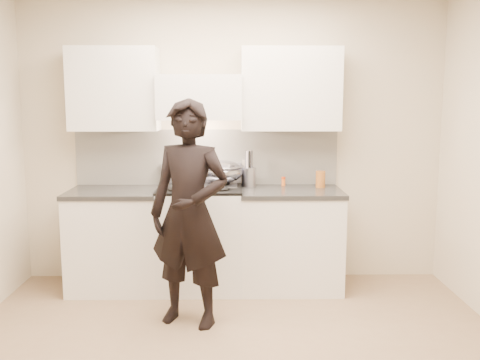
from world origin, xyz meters
name	(u,v)px	position (x,y,z in m)	size (l,w,h in m)	color
ground_plane	(233,360)	(0.00, 0.00, 0.00)	(4.00, 4.00, 0.00)	#836C50
room_shell	(225,119)	(-0.06, 0.37, 1.60)	(4.04, 3.54, 2.70)	beige
stove	(200,237)	(-0.30, 1.42, 0.47)	(0.76, 0.65, 0.96)	silver
counter_right	(290,238)	(0.53, 1.43, 0.46)	(0.92, 0.67, 0.92)	silver
counter_left	(116,239)	(-1.08, 1.43, 0.46)	(0.82, 0.67, 0.92)	silver
wok	(222,171)	(-0.10, 1.57, 1.07)	(0.41, 0.51, 0.33)	#9D9EAD
stock_pot	(187,179)	(-0.40, 1.28, 1.04)	(0.35, 0.29, 0.16)	#9D9EAD
utensil_crock	(249,176)	(0.15, 1.60, 1.02)	(0.13, 0.13, 0.34)	#979AAD
spice_jar	(283,181)	(0.48, 1.65, 0.96)	(0.04, 0.04, 0.08)	orange
oil_glass	(320,179)	(0.82, 1.54, 1.00)	(0.09, 0.09, 0.15)	#A45C21
person	(189,214)	(-0.33, 0.63, 0.87)	(0.64, 0.42, 1.74)	black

